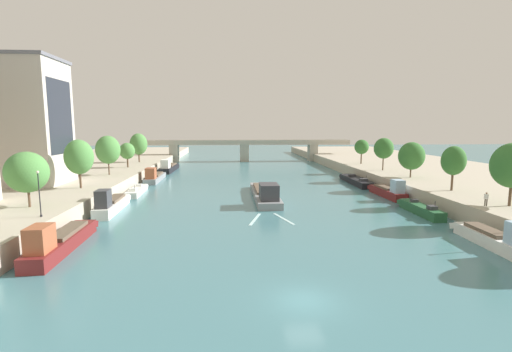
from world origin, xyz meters
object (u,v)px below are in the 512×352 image
object	(u,v)px
barge_midriver	(265,193)
tree_left_nearest	(79,157)
moored_boat_left_far	(60,241)
bridge_far	(244,147)
moored_boat_right_end	(356,181)
tree_left_distant	(139,144)
tree_left_by_lamp	(108,150)
tree_left_past_mid	(127,151)
moored_boat_right_lone	(388,191)
tree_right_third	(362,147)
moored_boat_left_gap_after	(155,177)
moored_boat_right_upstream	(420,209)
person_on_quay	(486,198)
moored_boat_left_upstream	(137,191)
moored_boat_left_near	(169,167)
moored_boat_right_downstream	(495,238)
moored_boat_left_downstream	(111,204)
tree_left_midway	(27,172)
tree_right_second	(384,148)
tree_right_nearest	(454,161)
lamppost_left_bank	(39,192)
tree_right_by_lamp	(412,156)

from	to	relation	value
barge_midriver	tree_left_nearest	size ratio (longest dim) A/B	2.77
moored_boat_left_far	bridge_far	xyz separation A→B (m)	(20.69, 86.49, 3.54)
moored_boat_right_end	tree_left_distant	world-z (taller)	tree_left_distant
tree_left_by_lamp	tree_left_past_mid	xyz separation A→B (m)	(0.04, 12.82, -1.10)
moored_boat_right_lone	tree_left_distant	distance (m)	62.66
tree_right_third	moored_boat_left_gap_after	bearing A→B (deg)	-169.09
moored_boat_right_upstream	moored_boat_left_gap_after	bearing A→B (deg)	142.02
person_on_quay	tree_right_third	bearing A→B (deg)	87.00
tree_left_nearest	tree_left_by_lamp	world-z (taller)	tree_left_by_lamp
tree_right_third	bridge_far	size ratio (longest dim) A/B	0.09
barge_midriver	moored_boat_left_upstream	distance (m)	22.57
moored_boat_left_near	moored_boat_right_downstream	distance (m)	74.99
moored_boat_left_far	tree_left_by_lamp	distance (m)	37.93
bridge_far	tree_right_third	bearing A→B (deg)	-50.73
moored_boat_left_downstream	moored_boat_left_near	world-z (taller)	moored_boat_left_downstream
moored_boat_left_upstream	moored_boat_right_downstream	world-z (taller)	moored_boat_right_downstream
moored_boat_left_near	moored_boat_right_end	world-z (taller)	moored_boat_left_near
tree_left_distant	tree_left_midway	bearing A→B (deg)	-89.75
tree_left_nearest	tree_right_second	bearing A→B (deg)	18.68
tree_left_midway	tree_left_nearest	bearing A→B (deg)	86.90
moored_boat_right_upstream	tree_right_second	world-z (taller)	tree_right_second
bridge_far	tree_left_by_lamp	bearing A→B (deg)	-119.18
moored_boat_left_near	tree_right_nearest	distance (m)	65.77
moored_boat_right_upstream	person_on_quay	xyz separation A→B (m)	(4.41, -6.26, 2.65)
moored_boat_left_far	lamppost_left_bank	bearing A→B (deg)	131.77
moored_boat_right_downstream	moored_boat_right_end	size ratio (longest dim) A/B	0.72
barge_midriver	tree_left_by_lamp	world-z (taller)	tree_left_by_lamp
tree_right_third	barge_midriver	bearing A→B (deg)	-131.60
moored_boat_left_far	moored_boat_right_downstream	bearing A→B (deg)	-2.76
tree_left_by_lamp	tree_right_by_lamp	world-z (taller)	tree_left_by_lamp
moored_boat_right_lone	tree_left_nearest	distance (m)	48.68
barge_midriver	tree_left_nearest	distance (m)	28.60
tree_left_past_mid	tree_left_distant	bearing A→B (deg)	91.80
moored_boat_left_downstream	tree_left_midway	size ratio (longest dim) A/B	1.90
tree_right_by_lamp	moored_boat_right_end	bearing A→B (deg)	129.62
moored_boat_left_gap_after	moored_boat_right_end	world-z (taller)	moored_boat_left_gap_after
tree_left_midway	tree_right_by_lamp	world-z (taller)	tree_right_by_lamp
tree_left_nearest	tree_right_nearest	bearing A→B (deg)	-6.34
moored_boat_left_downstream	moored_boat_right_downstream	size ratio (longest dim) A/B	1.14
moored_boat_right_lone	tree_right_second	world-z (taller)	tree_right_second
tree_right_second	moored_boat_left_near	bearing A→B (deg)	156.42
tree_left_distant	moored_boat_left_gap_after	bearing A→B (deg)	-67.66
tree_right_nearest	tree_right_third	world-z (taller)	tree_right_nearest
moored_boat_left_far	person_on_quay	bearing A→B (deg)	6.92
tree_left_nearest	tree_right_third	distance (m)	62.85
moored_boat_left_near	lamppost_left_bank	size ratio (longest dim) A/B	3.19
barge_midriver	tree_right_nearest	xyz separation A→B (m)	(26.27, -7.53, 5.73)
tree_left_midway	moored_boat_right_upstream	bearing A→B (deg)	3.49
tree_left_midway	moored_boat_right_lone	bearing A→B (deg)	16.59
moored_boat_left_gap_after	bridge_far	size ratio (longest dim) A/B	0.19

